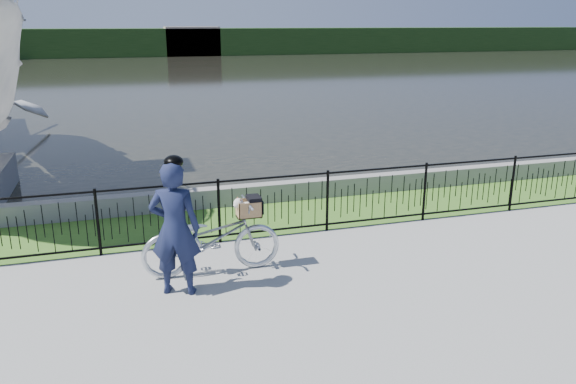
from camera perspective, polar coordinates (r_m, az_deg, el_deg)
name	(u,v)px	position (r m, az deg, el deg)	size (l,w,h in m)	color
ground	(302,272)	(8.77, 1.48, -8.13)	(120.00, 120.00, 0.00)	gray
grass_strip	(261,218)	(11.09, -2.71, -2.65)	(60.00, 2.00, 0.01)	#417123
water	(155,78)	(40.79, -13.41, 11.24)	(120.00, 120.00, 0.00)	black
quay_wall	(250,194)	(11.95, -3.90, -0.22)	(60.00, 0.30, 0.40)	gray
fence	(275,206)	(9.99, -1.36, -1.41)	(14.00, 0.06, 1.15)	black
far_treeline	(137,42)	(67.63, -15.09, 14.47)	(120.00, 6.00, 3.00)	#1F3C17
far_building_right	(192,41)	(66.62, -9.72, 14.86)	(6.00, 3.00, 3.20)	gray
bicycle_rig	(212,238)	(8.63, -7.71, -4.66)	(2.11, 0.74, 1.19)	silver
cyclist	(175,227)	(7.94, -11.43, -3.55)	(0.82, 0.67, 2.00)	#151B39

